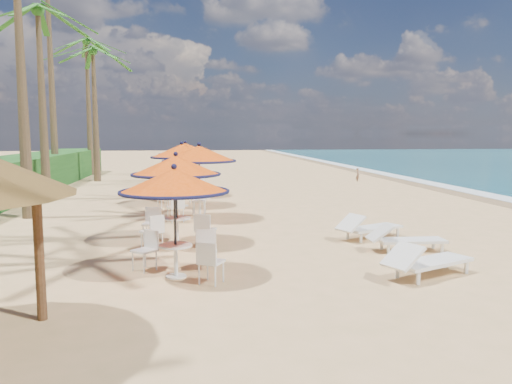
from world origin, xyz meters
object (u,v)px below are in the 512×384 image
Objects in this scene: lounger_near at (426,260)px; station_2 at (198,161)px; station_0 at (176,194)px; station_1 at (175,177)px; station_3 at (180,159)px; lounger_far at (368,227)px; station_4 at (186,155)px; lounger_mid at (404,239)px.

station_2 is at bearing 96.02° from lounger_near.
station_1 is at bearing 92.15° from station_0.
station_3 reaches higher than lounger_near.
lounger_near is 1.03× the size of lounger_far.
station_4 is (0.12, 13.76, 0.21)m from station_0.
station_1 is 4.05m from station_2.
station_2 reaches higher than station_3.
station_4 is 15.42m from lounger_near.
station_2 is 9.21m from lounger_near.
station_0 is 5.33m from lounger_near.
station_3 is 3.43m from station_4.
station_1 is 0.94× the size of station_3.
station_1 is at bearing -91.27° from station_4.
station_0 is at bearing -89.48° from station_3.
station_2 reaches higher than station_0.
station_4 is (0.24, 10.66, 0.11)m from station_1.
lounger_near is at bearing -59.95° from station_2.
lounger_near is at bearing -8.31° from station_0.
station_0 is 6.25m from lounger_far.
lounger_mid is 1.62m from lounger_far.
lounger_far is (5.35, -7.25, -1.60)m from station_3.
station_3 is at bearing 101.44° from lounger_far.
lounger_near is (5.09, -0.74, -1.37)m from station_0.
lounger_far is (5.26, 3.09, -1.38)m from station_0.
station_2 is 7.73m from lounger_mid.
lounger_far is at bearing -40.44° from station_2.
station_4 is at bearing 89.50° from station_0.
lounger_near is 2.32m from lounger_mid.
station_4 is 11.95m from lounger_far.
station_2 is at bearing 114.60° from lounger_far.
station_4 is at bearing 90.73° from lounger_far.
station_2 reaches higher than station_1.
station_4 is 13.53m from lounger_mid.
station_1 is 10.66m from station_4.
station_4 reaches higher than lounger_far.
lounger_far is (0.16, 3.83, -0.01)m from lounger_near.
lounger_mid is (0.53, 2.25, -0.03)m from lounger_near.
station_1 is at bearing 166.63° from lounger_mid.
lounger_mid is at bearing -47.78° from station_2.
station_1 reaches higher than station_0.
station_4 is at bearing 86.42° from station_3.
station_1 reaches higher than lounger_mid.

